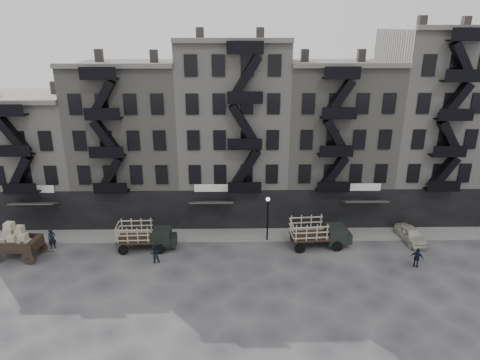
{
  "coord_description": "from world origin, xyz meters",
  "views": [
    {
      "loc": [
        -0.02,
        -31.75,
        18.39
      ],
      "look_at": [
        0.58,
        4.0,
        5.39
      ],
      "focal_mm": 32.0,
      "sensor_mm": 36.0,
      "label": 1
    }
  ],
  "objects_px": {
    "stake_truck_west": "(145,234)",
    "car_east": "(411,235)",
    "stake_truck_east": "(319,231)",
    "policeman": "(417,258)",
    "pedestrian_mid": "(155,253)",
    "horse": "(8,236)",
    "wagon": "(14,237)",
    "pedestrian_west": "(52,239)"
  },
  "relations": [
    {
      "from": "pedestrian_mid",
      "to": "stake_truck_west",
      "type": "bearing_deg",
      "value": -71.56
    },
    {
      "from": "stake_truck_west",
      "to": "pedestrian_west",
      "type": "bearing_deg",
      "value": 176.64
    },
    {
      "from": "stake_truck_east",
      "to": "car_east",
      "type": "bearing_deg",
      "value": 0.86
    },
    {
      "from": "pedestrian_mid",
      "to": "car_east",
      "type": "bearing_deg",
      "value": 178.22
    },
    {
      "from": "wagon",
      "to": "pedestrian_west",
      "type": "distance_m",
      "value": 2.97
    },
    {
      "from": "horse",
      "to": "pedestrian_mid",
      "type": "xyz_separation_m",
      "value": [
        13.44,
        -3.11,
        -0.06
      ]
    },
    {
      "from": "wagon",
      "to": "pedestrian_mid",
      "type": "height_order",
      "value": "wagon"
    },
    {
      "from": "car_east",
      "to": "pedestrian_west",
      "type": "bearing_deg",
      "value": 174.15
    },
    {
      "from": "stake_truck_west",
      "to": "policeman",
      "type": "bearing_deg",
      "value": -10.2
    },
    {
      "from": "horse",
      "to": "car_east",
      "type": "relative_size",
      "value": 0.52
    },
    {
      "from": "stake_truck_east",
      "to": "pedestrian_mid",
      "type": "relative_size",
      "value": 3.34
    },
    {
      "from": "policeman",
      "to": "horse",
      "type": "bearing_deg",
      "value": 24.85
    },
    {
      "from": "car_east",
      "to": "pedestrian_mid",
      "type": "bearing_deg",
      "value": -178.94
    },
    {
      "from": "stake_truck_east",
      "to": "car_east",
      "type": "relative_size",
      "value": 1.37
    },
    {
      "from": "stake_truck_east",
      "to": "wagon",
      "type": "bearing_deg",
      "value": 178.96
    },
    {
      "from": "wagon",
      "to": "stake_truck_west",
      "type": "height_order",
      "value": "wagon"
    },
    {
      "from": "pedestrian_west",
      "to": "horse",
      "type": "bearing_deg",
      "value": 133.2
    },
    {
      "from": "wagon",
      "to": "pedestrian_mid",
      "type": "relative_size",
      "value": 2.58
    },
    {
      "from": "wagon",
      "to": "pedestrian_mid",
      "type": "xyz_separation_m",
      "value": [
        11.66,
        -0.93,
        -1.09
      ]
    },
    {
      "from": "stake_truck_east",
      "to": "policeman",
      "type": "height_order",
      "value": "stake_truck_east"
    },
    {
      "from": "wagon",
      "to": "stake_truck_east",
      "type": "height_order",
      "value": "wagon"
    },
    {
      "from": "stake_truck_west",
      "to": "car_east",
      "type": "height_order",
      "value": "stake_truck_west"
    },
    {
      "from": "wagon",
      "to": "policeman",
      "type": "distance_m",
      "value": 32.87
    },
    {
      "from": "horse",
      "to": "pedestrian_mid",
      "type": "height_order",
      "value": "horse"
    },
    {
      "from": "car_east",
      "to": "pedestrian_west",
      "type": "height_order",
      "value": "pedestrian_west"
    },
    {
      "from": "horse",
      "to": "wagon",
      "type": "height_order",
      "value": "wagon"
    },
    {
      "from": "pedestrian_west",
      "to": "wagon",
      "type": "bearing_deg",
      "value": 176.0
    },
    {
      "from": "car_east",
      "to": "wagon",
      "type": "bearing_deg",
      "value": 176.72
    },
    {
      "from": "horse",
      "to": "pedestrian_west",
      "type": "distance_m",
      "value": 4.13
    },
    {
      "from": "wagon",
      "to": "stake_truck_west",
      "type": "xyz_separation_m",
      "value": [
        10.43,
        1.34,
        -0.47
      ]
    },
    {
      "from": "car_east",
      "to": "pedestrian_west",
      "type": "distance_m",
      "value": 31.74
    },
    {
      "from": "wagon",
      "to": "pedestrian_west",
      "type": "xyz_separation_m",
      "value": [
        2.31,
        1.58,
        -0.98
      ]
    },
    {
      "from": "pedestrian_west",
      "to": "pedestrian_mid",
      "type": "relative_size",
      "value": 1.14
    },
    {
      "from": "wagon",
      "to": "pedestrian_west",
      "type": "relative_size",
      "value": 2.26
    },
    {
      "from": "stake_truck_east",
      "to": "car_east",
      "type": "distance_m",
      "value": 8.6
    },
    {
      "from": "stake_truck_west",
      "to": "policeman",
      "type": "relative_size",
      "value": 3.03
    },
    {
      "from": "car_east",
      "to": "pedestrian_west",
      "type": "relative_size",
      "value": 2.14
    },
    {
      "from": "wagon",
      "to": "pedestrian_mid",
      "type": "distance_m",
      "value": 11.74
    },
    {
      "from": "horse",
      "to": "stake_truck_west",
      "type": "distance_m",
      "value": 12.25
    },
    {
      "from": "horse",
      "to": "car_east",
      "type": "distance_m",
      "value": 35.83
    },
    {
      "from": "horse",
      "to": "stake_truck_west",
      "type": "relative_size",
      "value": 0.41
    },
    {
      "from": "pedestrian_west",
      "to": "pedestrian_mid",
      "type": "bearing_deg",
      "value": -53.49
    }
  ]
}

